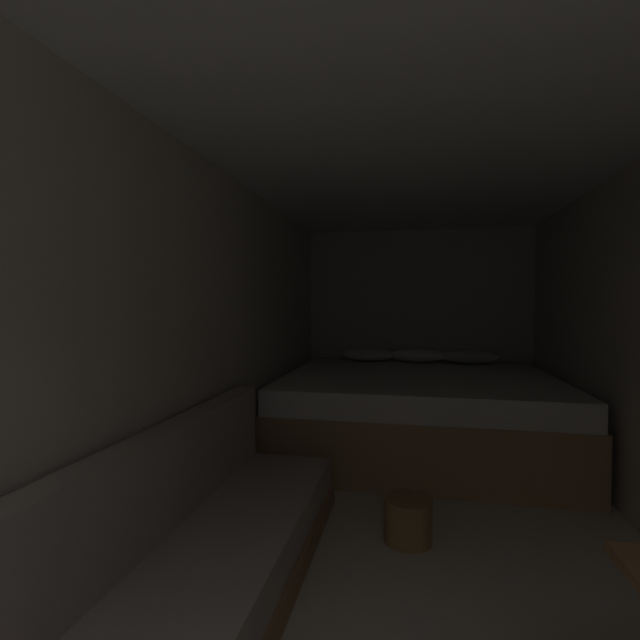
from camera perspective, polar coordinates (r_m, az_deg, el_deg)
name	(u,v)px	position (r m, az deg, el deg)	size (l,w,h in m)	color
ground_plane	(421,547)	(2.73, 12.59, -26.08)	(7.42, 7.42, 0.00)	beige
wall_back	(417,325)	(5.15, 12.13, -0.59)	(2.52, 0.05, 2.11)	beige
wall_left	(203,344)	(2.69, -14.50, -2.96)	(0.05, 5.42, 2.11)	beige
ceiling_slab	(424,139)	(2.56, 12.99, 21.35)	(2.52, 5.42, 0.05)	white
bed	(418,410)	(4.18, 12.21, -11.06)	(2.30, 2.04, 0.81)	tan
sofa_left	(173,587)	(2.04, -18.04, -29.36)	(0.65, 2.68, 0.74)	#9E7247
wicker_basket	(408,520)	(2.72, 11.04, -23.46)	(0.26, 0.26, 0.23)	olive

